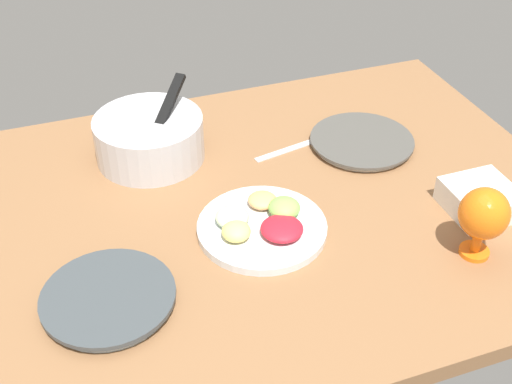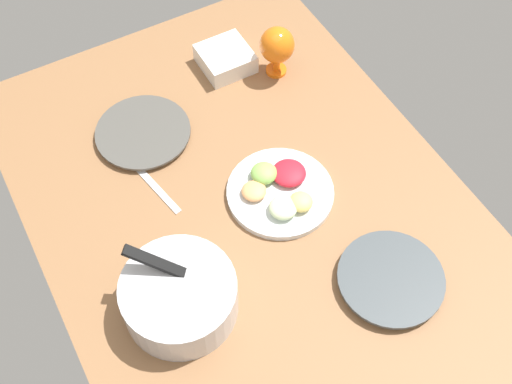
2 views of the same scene
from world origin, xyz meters
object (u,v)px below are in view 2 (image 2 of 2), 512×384
(dinner_plate_right, at_px, (143,133))
(fruit_platter, at_px, (280,191))
(hurricane_glass_orange, at_px, (277,46))
(square_bowl_white, at_px, (225,58))
(dinner_plate_left, at_px, (390,280))
(mixing_bowl, at_px, (179,296))

(dinner_plate_right, distance_m, fruit_platter, 0.42)
(hurricane_glass_orange, relative_size, square_bowl_white, 1.11)
(dinner_plate_left, height_order, hurricane_glass_orange, hurricane_glass_orange)
(dinner_plate_left, relative_size, fruit_platter, 0.92)
(fruit_platter, relative_size, square_bowl_white, 1.93)
(dinner_plate_right, relative_size, mixing_bowl, 0.99)
(dinner_plate_left, xyz_separation_m, dinner_plate_right, (0.69, 0.33, -0.00))
(dinner_plate_left, relative_size, square_bowl_white, 1.77)
(hurricane_glass_orange, xyz_separation_m, square_bowl_white, (0.09, 0.12, -0.07))
(dinner_plate_left, distance_m, mixing_bowl, 0.49)
(dinner_plate_left, height_order, dinner_plate_right, dinner_plate_left)
(dinner_plate_left, height_order, fruit_platter, fruit_platter)
(square_bowl_white, bearing_deg, dinner_plate_right, 111.27)
(dinner_plate_right, height_order, hurricane_glass_orange, hurricane_glass_orange)
(mixing_bowl, height_order, fruit_platter, mixing_bowl)
(dinner_plate_right, xyz_separation_m, fruit_platter, (-0.35, -0.23, 0.01))
(fruit_platter, bearing_deg, hurricane_glass_orange, -28.94)
(dinner_plate_left, xyz_separation_m, fruit_platter, (0.34, 0.10, 0.00))
(hurricane_glass_orange, bearing_deg, square_bowl_white, 52.16)
(mixing_bowl, distance_m, fruit_platter, 0.39)
(dinner_plate_left, bearing_deg, dinner_plate_right, 25.41)
(square_bowl_white, bearing_deg, dinner_plate_left, -179.39)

